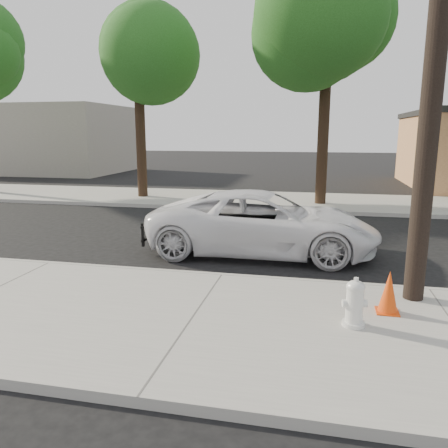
# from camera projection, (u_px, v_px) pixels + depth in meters

# --- Properties ---
(ground) EXTENTS (120.00, 120.00, 0.00)m
(ground) POSITION_uv_depth(u_px,v_px,m) (240.00, 254.00, 11.09)
(ground) COLOR black
(ground) RESTS_ON ground
(near_sidewalk) EXTENTS (90.00, 4.40, 0.15)m
(near_sidewalk) POSITION_uv_depth(u_px,v_px,m) (193.00, 321.00, 6.96)
(near_sidewalk) COLOR gray
(near_sidewalk) RESTS_ON ground
(far_sidewalk) EXTENTS (90.00, 5.00, 0.15)m
(far_sidewalk) POSITION_uv_depth(u_px,v_px,m) (274.00, 201.00, 19.21)
(far_sidewalk) COLOR gray
(far_sidewalk) RESTS_ON ground
(curb_near) EXTENTS (90.00, 0.12, 0.16)m
(curb_near) POSITION_uv_depth(u_px,v_px,m) (222.00, 277.00, 9.07)
(curb_near) COLOR #9E9B93
(curb_near) RESTS_ON ground
(building_far) EXTENTS (14.00, 8.00, 5.00)m
(building_far) POSITION_uv_depth(u_px,v_px,m) (31.00, 139.00, 33.82)
(building_far) COLOR gray
(building_far) RESTS_ON ground
(utility_pole) EXTENTS (1.40, 0.34, 9.00)m
(utility_pole) POSITION_uv_depth(u_px,v_px,m) (439.00, 23.00, 6.80)
(utility_pole) COLOR black
(utility_pole) RESTS_ON near_sidewalk
(tree_b) EXTENTS (4.34, 4.20, 8.45)m
(tree_b) POSITION_uv_depth(u_px,v_px,m) (141.00, 58.00, 18.73)
(tree_b) COLOR black
(tree_b) RESTS_ON far_sidewalk
(tree_c) EXTENTS (4.96, 4.80, 9.55)m
(tree_c) POSITION_uv_depth(u_px,v_px,m) (334.00, 28.00, 16.52)
(tree_c) COLOR black
(tree_c) RESTS_ON far_sidewalk
(police_cruiser) EXTENTS (5.74, 2.71, 1.58)m
(police_cruiser) POSITION_uv_depth(u_px,v_px,m) (263.00, 223.00, 11.03)
(police_cruiser) COLOR white
(police_cruiser) RESTS_ON ground
(fire_hydrant) EXTENTS (0.38, 0.35, 0.72)m
(fire_hydrant) POSITION_uv_depth(u_px,v_px,m) (355.00, 304.00, 6.57)
(fire_hydrant) COLOR silver
(fire_hydrant) RESTS_ON near_sidewalk
(traffic_cone) EXTENTS (0.37, 0.37, 0.70)m
(traffic_cone) POSITION_uv_depth(u_px,v_px,m) (389.00, 292.00, 7.07)
(traffic_cone) COLOR #E1420B
(traffic_cone) RESTS_ON near_sidewalk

